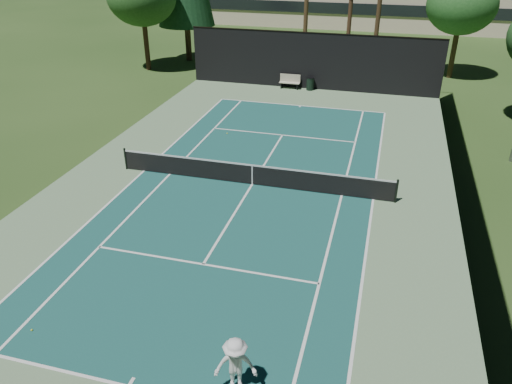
{
  "coord_description": "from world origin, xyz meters",
  "views": [
    {
      "loc": [
        5.56,
        -19.7,
        10.53
      ],
      "look_at": [
        1.0,
        -3.0,
        1.3
      ],
      "focal_mm": 35.0,
      "sensor_mm": 36.0,
      "label": 1
    }
  ],
  "objects_px": {
    "player": "(236,366)",
    "park_bench": "(290,81)",
    "tennis_ball_a": "(32,330)",
    "tennis_ball_c": "(253,169)",
    "trash_bin": "(310,84)",
    "tennis_ball_b": "(230,170)",
    "tennis_net": "(252,174)",
    "tennis_ball_d": "(227,133)"
  },
  "relations": [
    {
      "from": "park_bench",
      "to": "player",
      "type": "bearing_deg",
      "value": -81.04
    },
    {
      "from": "tennis_net",
      "to": "player",
      "type": "height_order",
      "value": "player"
    },
    {
      "from": "tennis_net",
      "to": "tennis_ball_b",
      "type": "distance_m",
      "value": 1.89
    },
    {
      "from": "player",
      "to": "tennis_ball_d",
      "type": "xyz_separation_m",
      "value": [
        -5.82,
        16.99,
        -0.81
      ]
    },
    {
      "from": "tennis_net",
      "to": "tennis_ball_b",
      "type": "xyz_separation_m",
      "value": [
        -1.43,
        1.12,
        -0.52
      ]
    },
    {
      "from": "tennis_ball_b",
      "to": "player",
      "type": "bearing_deg",
      "value": -71.44
    },
    {
      "from": "park_bench",
      "to": "trash_bin",
      "type": "relative_size",
      "value": 1.59
    },
    {
      "from": "trash_bin",
      "to": "park_bench",
      "type": "bearing_deg",
      "value": 178.39
    },
    {
      "from": "tennis_ball_d",
      "to": "tennis_ball_c",
      "type": "bearing_deg",
      "value": -56.98
    },
    {
      "from": "tennis_ball_a",
      "to": "tennis_ball_c",
      "type": "xyz_separation_m",
      "value": [
        3.32,
        12.4,
        0.0
      ]
    },
    {
      "from": "tennis_ball_b",
      "to": "tennis_net",
      "type": "bearing_deg",
      "value": -38.1
    },
    {
      "from": "tennis_net",
      "to": "player",
      "type": "bearing_deg",
      "value": -76.4
    },
    {
      "from": "player",
      "to": "tennis_ball_b",
      "type": "distance_m",
      "value": 13.05
    },
    {
      "from": "tennis_ball_c",
      "to": "park_bench",
      "type": "bearing_deg",
      "value": 94.57
    },
    {
      "from": "tennis_ball_a",
      "to": "tennis_ball_c",
      "type": "distance_m",
      "value": 12.84
    },
    {
      "from": "tennis_ball_d",
      "to": "trash_bin",
      "type": "height_order",
      "value": "trash_bin"
    },
    {
      "from": "tennis_ball_d",
      "to": "park_bench",
      "type": "xyz_separation_m",
      "value": [
        1.58,
        9.94,
        0.51
      ]
    },
    {
      "from": "tennis_ball_a",
      "to": "park_bench",
      "type": "bearing_deg",
      "value": 85.27
    },
    {
      "from": "tennis_ball_b",
      "to": "trash_bin",
      "type": "distance_m",
      "value": 14.61
    },
    {
      "from": "tennis_ball_d",
      "to": "player",
      "type": "bearing_deg",
      "value": -71.07
    },
    {
      "from": "tennis_ball_c",
      "to": "park_bench",
      "type": "relative_size",
      "value": 0.05
    },
    {
      "from": "tennis_ball_c",
      "to": "tennis_net",
      "type": "bearing_deg",
      "value": -75.81
    },
    {
      "from": "player",
      "to": "trash_bin",
      "type": "height_order",
      "value": "player"
    },
    {
      "from": "player",
      "to": "tennis_ball_d",
      "type": "bearing_deg",
      "value": 93.7
    },
    {
      "from": "tennis_ball_b",
      "to": "park_bench",
      "type": "height_order",
      "value": "park_bench"
    },
    {
      "from": "player",
      "to": "park_bench",
      "type": "relative_size",
      "value": 1.13
    },
    {
      "from": "tennis_ball_b",
      "to": "tennis_ball_d",
      "type": "bearing_deg",
      "value": 109.9
    },
    {
      "from": "player",
      "to": "tennis_ball_c",
      "type": "height_order",
      "value": "player"
    },
    {
      "from": "tennis_ball_c",
      "to": "trash_bin",
      "type": "relative_size",
      "value": 0.08
    },
    {
      "from": "player",
      "to": "tennis_net",
      "type": "bearing_deg",
      "value": 88.37
    },
    {
      "from": "tennis_ball_b",
      "to": "park_bench",
      "type": "distance_m",
      "value": 14.59
    },
    {
      "from": "tennis_net",
      "to": "tennis_ball_c",
      "type": "relative_size",
      "value": 170.98
    },
    {
      "from": "tennis_net",
      "to": "tennis_ball_c",
      "type": "bearing_deg",
      "value": 104.19
    },
    {
      "from": "player",
      "to": "park_bench",
      "type": "xyz_separation_m",
      "value": [
        -4.25,
        26.93,
        -0.3
      ]
    },
    {
      "from": "tennis_ball_a",
      "to": "tennis_ball_c",
      "type": "relative_size",
      "value": 0.89
    },
    {
      "from": "tennis_ball_a",
      "to": "tennis_ball_d",
      "type": "distance_m",
      "value": 16.57
    },
    {
      "from": "tennis_ball_a",
      "to": "park_bench",
      "type": "xyz_separation_m",
      "value": [
        2.19,
        26.5,
        0.51
      ]
    },
    {
      "from": "tennis_net",
      "to": "tennis_ball_a",
      "type": "height_order",
      "value": "tennis_net"
    },
    {
      "from": "player",
      "to": "tennis_ball_a",
      "type": "height_order",
      "value": "player"
    },
    {
      "from": "park_bench",
      "to": "trash_bin",
      "type": "bearing_deg",
      "value": -1.61
    },
    {
      "from": "tennis_ball_a",
      "to": "trash_bin",
      "type": "height_order",
      "value": "trash_bin"
    },
    {
      "from": "tennis_net",
      "to": "tennis_ball_a",
      "type": "relative_size",
      "value": 191.74
    }
  ]
}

